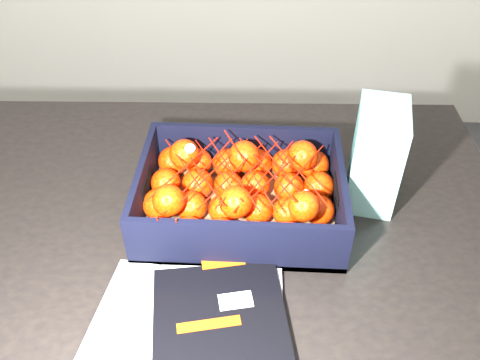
{
  "coord_description": "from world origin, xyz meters",
  "views": [
    {
      "loc": [
        0.39,
        -0.45,
        1.46
      ],
      "look_at": [
        0.35,
        0.25,
        0.86
      ],
      "focal_mm": 38.55,
      "sensor_mm": 36.0,
      "label": 1
    }
  ],
  "objects_px": {
    "table": "(212,245)",
    "magazine_stack": "(197,337)",
    "produce_crate": "(241,200)",
    "retail_carton": "(376,156)"
  },
  "relations": [
    {
      "from": "magazine_stack",
      "to": "retail_carton",
      "type": "relative_size",
      "value": 1.74
    },
    {
      "from": "table",
      "to": "magazine_stack",
      "type": "bearing_deg",
      "value": -88.39
    },
    {
      "from": "table",
      "to": "retail_carton",
      "type": "distance_m",
      "value": 0.38
    },
    {
      "from": "retail_carton",
      "to": "magazine_stack",
      "type": "bearing_deg",
      "value": -121.43
    },
    {
      "from": "table",
      "to": "magazine_stack",
      "type": "distance_m",
      "value": 0.31
    },
    {
      "from": "magazine_stack",
      "to": "produce_crate",
      "type": "bearing_deg",
      "value": 79.56
    },
    {
      "from": "produce_crate",
      "to": "retail_carton",
      "type": "height_order",
      "value": "retail_carton"
    },
    {
      "from": "magazine_stack",
      "to": "produce_crate",
      "type": "relative_size",
      "value": 0.92
    },
    {
      "from": "produce_crate",
      "to": "retail_carton",
      "type": "bearing_deg",
      "value": 14.17
    },
    {
      "from": "produce_crate",
      "to": "retail_carton",
      "type": "distance_m",
      "value": 0.27
    }
  ]
}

